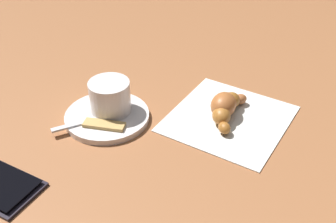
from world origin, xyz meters
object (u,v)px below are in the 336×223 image
croissant (225,107)px  teaspoon (103,116)px  saucer (107,117)px  espresso_cup (110,96)px  sugar_packet (104,125)px  napkin (229,118)px

croissant → teaspoon: bearing=21.1°
saucer → espresso_cup: bearing=-98.3°
sugar_packet → croissant: size_ratio=0.57×
saucer → croissant: croissant is taller
teaspoon → sugar_packet: teaspoon is taller
teaspoon → croissant: size_ratio=0.88×
teaspoon → sugar_packet: (-0.01, 0.02, 0.00)m
napkin → sugar_packet: bearing=25.7°
espresso_cup → napkin: bearing=-167.2°
saucer → espresso_cup: (-0.00, -0.01, 0.03)m
sugar_packet → croissant: croissant is taller
sugar_packet → napkin: bearing=21.1°
saucer → sugar_packet: sugar_packet is taller
teaspoon → saucer: bearing=-97.0°
teaspoon → napkin: teaspoon is taller
espresso_cup → napkin: size_ratio=0.48×
espresso_cup → croissant: espresso_cup is taller
napkin → croissant: 0.02m
espresso_cup → teaspoon: espresso_cup is taller
sugar_packet → saucer: bearing=101.4°
teaspoon → sugar_packet: 0.02m
saucer → espresso_cup: size_ratio=1.54×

